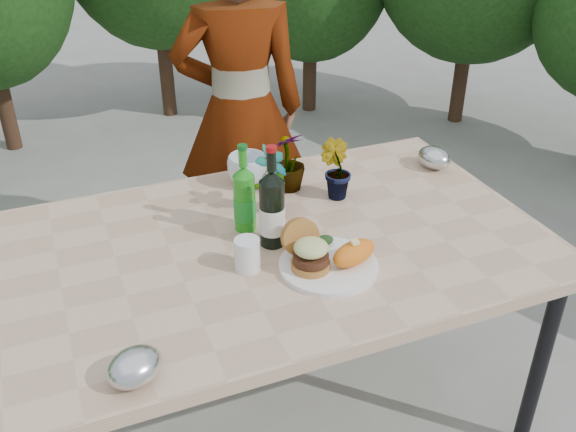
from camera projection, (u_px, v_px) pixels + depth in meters
name	position (u px, v px, depth m)	size (l,w,h in m)	color
ground	(280.00, 415.00, 2.31)	(80.00, 80.00, 0.00)	slate
patio_table	(278.00, 256.00, 1.95)	(1.60, 1.00, 0.75)	tan
dinner_plate	(328.00, 266.00, 1.80)	(0.28, 0.28, 0.01)	white
burger_stack	(308.00, 251.00, 1.77)	(0.11, 0.16, 0.11)	#B7722D
sweet_potato	(354.00, 253.00, 1.78)	(0.15, 0.08, 0.06)	orange
grilled_veg	(320.00, 242.00, 1.87)	(0.08, 0.05, 0.03)	olive
wine_bottle	(272.00, 210.00, 1.85)	(0.08, 0.08, 0.32)	black
sparkling_water	(244.00, 199.00, 1.93)	(0.07, 0.07, 0.28)	#208D19
plastic_cup	(247.00, 254.00, 1.78)	(0.07, 0.07, 0.10)	white
seedling_left	(272.00, 180.00, 2.01)	(0.12, 0.08, 0.23)	#1F501B
seedling_mid	(335.00, 170.00, 2.11)	(0.11, 0.09, 0.20)	#265B1F
seedling_right	(288.00, 161.00, 2.15)	(0.12, 0.12, 0.21)	#285A1E
blue_bowl	(248.00, 170.00, 2.20)	(0.14, 0.14, 0.11)	silver
foil_packet_left	(135.00, 367.00, 1.41)	(0.13, 0.11, 0.08)	#BABDC2
foil_packet_right	(434.00, 157.00, 2.33)	(0.13, 0.11, 0.08)	#BABDC1
person	(240.00, 111.00, 2.75)	(0.57, 0.37, 1.55)	#97614B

